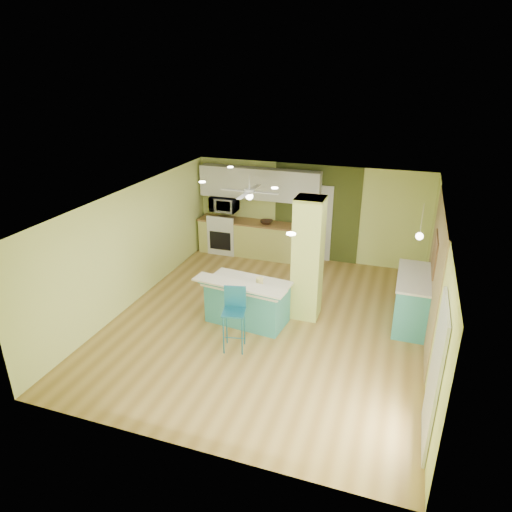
{
  "coord_description": "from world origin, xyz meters",
  "views": [
    {
      "loc": [
        2.34,
        -7.62,
        4.78
      ],
      "look_at": [
        -0.39,
        0.4,
        1.21
      ],
      "focal_mm": 32.0,
      "sensor_mm": 36.0,
      "label": 1
    }
  ],
  "objects_px": {
    "bar_stool": "(234,308)",
    "fruit_bowl": "(266,222)",
    "peninsula": "(247,301)",
    "canister": "(260,282)",
    "side_counter": "(413,300)"
  },
  "relations": [
    {
      "from": "side_counter",
      "to": "fruit_bowl",
      "type": "height_order",
      "value": "side_counter"
    },
    {
      "from": "fruit_bowl",
      "to": "side_counter",
      "type": "bearing_deg",
      "value": -31.58
    },
    {
      "from": "bar_stool",
      "to": "side_counter",
      "type": "distance_m",
      "value": 3.57
    },
    {
      "from": "side_counter",
      "to": "fruit_bowl",
      "type": "relative_size",
      "value": 4.81
    },
    {
      "from": "peninsula",
      "to": "canister",
      "type": "distance_m",
      "value": 0.55
    },
    {
      "from": "bar_stool",
      "to": "side_counter",
      "type": "xyz_separation_m",
      "value": [
        3.0,
        1.92,
        -0.28
      ]
    },
    {
      "from": "peninsula",
      "to": "bar_stool",
      "type": "height_order",
      "value": "bar_stool"
    },
    {
      "from": "bar_stool",
      "to": "canister",
      "type": "distance_m",
      "value": 0.91
    },
    {
      "from": "peninsula",
      "to": "side_counter",
      "type": "relative_size",
      "value": 1.18
    },
    {
      "from": "peninsula",
      "to": "side_counter",
      "type": "xyz_separation_m",
      "value": [
        3.1,
        1.01,
        0.06
      ]
    },
    {
      "from": "canister",
      "to": "bar_stool",
      "type": "bearing_deg",
      "value": -101.19
    },
    {
      "from": "side_counter",
      "to": "bar_stool",
      "type": "bearing_deg",
      "value": -147.45
    },
    {
      "from": "side_counter",
      "to": "fruit_bowl",
      "type": "xyz_separation_m",
      "value": [
        -3.75,
        2.31,
        0.47
      ]
    },
    {
      "from": "bar_stool",
      "to": "fruit_bowl",
      "type": "relative_size",
      "value": 3.57
    },
    {
      "from": "side_counter",
      "to": "canister",
      "type": "height_order",
      "value": "side_counter"
    }
  ]
}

